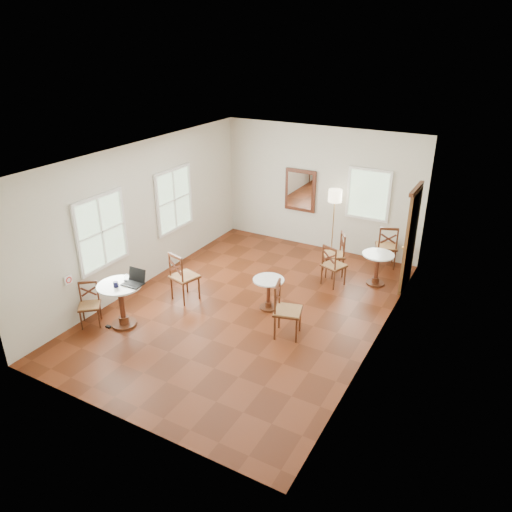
{
  "coord_description": "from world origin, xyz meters",
  "views": [
    {
      "loc": [
        4.14,
        -7.19,
        4.92
      ],
      "look_at": [
        0.0,
        0.3,
        1.0
      ],
      "focal_mm": 34.2,
      "sensor_mm": 36.0,
      "label": 1
    }
  ],
  "objects_px": {
    "cafe_table_near": "(121,300)",
    "chair_mid_a": "(333,265)",
    "chair_back_b": "(335,254)",
    "power_adapter": "(108,327)",
    "chair_near_b": "(89,305)",
    "mouse": "(126,281)",
    "floor_lamp": "(335,200)",
    "navy_mug": "(116,284)",
    "cafe_table_mid": "(268,290)",
    "chair_back_a": "(386,246)",
    "cafe_table_back": "(377,265)",
    "water_glass": "(126,277)",
    "laptop": "(135,280)",
    "chair_near_a": "(183,276)",
    "chair_mid_b": "(286,310)"
  },
  "relations": [
    {
      "from": "chair_near_b",
      "to": "chair_back_b",
      "type": "distance_m",
      "value": 5.21
    },
    {
      "from": "chair_near_b",
      "to": "mouse",
      "type": "relative_size",
      "value": 8.97
    },
    {
      "from": "chair_near_a",
      "to": "chair_near_b",
      "type": "distance_m",
      "value": 1.85
    },
    {
      "from": "chair_mid_b",
      "to": "chair_back_a",
      "type": "xyz_separation_m",
      "value": [
        0.77,
        3.65,
        -0.0
      ]
    },
    {
      "from": "chair_mid_b",
      "to": "chair_back_a",
      "type": "bearing_deg",
      "value": -27.05
    },
    {
      "from": "chair_mid_a",
      "to": "navy_mug",
      "type": "bearing_deg",
      "value": 71.89
    },
    {
      "from": "cafe_table_back",
      "to": "water_glass",
      "type": "relative_size",
      "value": 6.37
    },
    {
      "from": "cafe_table_near",
      "to": "laptop",
      "type": "xyz_separation_m",
      "value": [
        0.21,
        0.17,
        0.39
      ]
    },
    {
      "from": "mouse",
      "to": "navy_mug",
      "type": "relative_size",
      "value": 0.72
    },
    {
      "from": "floor_lamp",
      "to": "navy_mug",
      "type": "relative_size",
      "value": 13.03
    },
    {
      "from": "cafe_table_back",
      "to": "cafe_table_near",
      "type": "bearing_deg",
      "value": -133.04
    },
    {
      "from": "navy_mug",
      "to": "power_adapter",
      "type": "bearing_deg",
      "value": -150.07
    },
    {
      "from": "cafe_table_mid",
      "to": "chair_back_a",
      "type": "xyz_separation_m",
      "value": [
        1.48,
        2.98,
        0.11
      ]
    },
    {
      "from": "chair_back_a",
      "to": "floor_lamp",
      "type": "height_order",
      "value": "floor_lamp"
    },
    {
      "from": "cafe_table_near",
      "to": "navy_mug",
      "type": "distance_m",
      "value": 0.38
    },
    {
      "from": "chair_near_a",
      "to": "chair_mid_b",
      "type": "bearing_deg",
      "value": -168.66
    },
    {
      "from": "chair_back_b",
      "to": "navy_mug",
      "type": "xyz_separation_m",
      "value": [
        -2.62,
        -3.96,
        0.41
      ]
    },
    {
      "from": "power_adapter",
      "to": "chair_back_b",
      "type": "bearing_deg",
      "value": 55.23
    },
    {
      "from": "cafe_table_near",
      "to": "chair_mid_a",
      "type": "distance_m",
      "value": 4.37
    },
    {
      "from": "laptop",
      "to": "navy_mug",
      "type": "height_order",
      "value": "laptop"
    },
    {
      "from": "chair_near_b",
      "to": "mouse",
      "type": "distance_m",
      "value": 0.83
    },
    {
      "from": "cafe_table_back",
      "to": "chair_mid_b",
      "type": "height_order",
      "value": "chair_mid_b"
    },
    {
      "from": "chair_back_b",
      "to": "laptop",
      "type": "height_order",
      "value": "laptop"
    },
    {
      "from": "chair_back_b",
      "to": "chair_near_b",
      "type": "bearing_deg",
      "value": -68.85
    },
    {
      "from": "chair_near_b",
      "to": "chair_back_b",
      "type": "height_order",
      "value": "chair_back_b"
    },
    {
      "from": "chair_near_b",
      "to": "water_glass",
      "type": "distance_m",
      "value": 0.86
    },
    {
      "from": "cafe_table_back",
      "to": "chair_back_a",
      "type": "xyz_separation_m",
      "value": [
        -0.07,
        0.96,
        0.07
      ]
    },
    {
      "from": "cafe_table_back",
      "to": "laptop",
      "type": "xyz_separation_m",
      "value": [
        -3.38,
        -3.68,
        0.47
      ]
    },
    {
      "from": "cafe_table_near",
      "to": "chair_mid_a",
      "type": "relative_size",
      "value": 0.91
    },
    {
      "from": "cafe_table_near",
      "to": "navy_mug",
      "type": "height_order",
      "value": "navy_mug"
    },
    {
      "from": "chair_back_b",
      "to": "chair_mid_a",
      "type": "bearing_deg",
      "value": -14.12
    },
    {
      "from": "floor_lamp",
      "to": "chair_near_a",
      "type": "bearing_deg",
      "value": -117.55
    },
    {
      "from": "chair_mid_a",
      "to": "chair_back_b",
      "type": "relative_size",
      "value": 0.96
    },
    {
      "from": "chair_mid_b",
      "to": "laptop",
      "type": "height_order",
      "value": "laptop"
    },
    {
      "from": "floor_lamp",
      "to": "laptop",
      "type": "relative_size",
      "value": 4.47
    },
    {
      "from": "floor_lamp",
      "to": "power_adapter",
      "type": "relative_size",
      "value": 17.56
    },
    {
      "from": "cafe_table_mid",
      "to": "chair_near_b",
      "type": "height_order",
      "value": "chair_near_b"
    },
    {
      "from": "chair_mid_b",
      "to": "laptop",
      "type": "distance_m",
      "value": 2.75
    },
    {
      "from": "mouse",
      "to": "navy_mug",
      "type": "distance_m",
      "value": 0.23
    },
    {
      "from": "mouse",
      "to": "power_adapter",
      "type": "relative_size",
      "value": 0.98
    },
    {
      "from": "laptop",
      "to": "power_adapter",
      "type": "relative_size",
      "value": 3.93
    },
    {
      "from": "power_adapter",
      "to": "chair_back_a",
      "type": "bearing_deg",
      "value": 53.43
    },
    {
      "from": "power_adapter",
      "to": "navy_mug",
      "type": "bearing_deg",
      "value": 29.93
    },
    {
      "from": "cafe_table_mid",
      "to": "floor_lamp",
      "type": "relative_size",
      "value": 0.39
    },
    {
      "from": "chair_back_b",
      "to": "power_adapter",
      "type": "distance_m",
      "value": 4.99
    },
    {
      "from": "chair_back_b",
      "to": "water_glass",
      "type": "relative_size",
      "value": 8.74
    },
    {
      "from": "laptop",
      "to": "navy_mug",
      "type": "xyz_separation_m",
      "value": [
        -0.2,
        -0.26,
        -0.01
      ]
    },
    {
      "from": "chair_near_b",
      "to": "cafe_table_mid",
      "type": "bearing_deg",
      "value": -1.59
    },
    {
      "from": "chair_near_b",
      "to": "water_glass",
      "type": "xyz_separation_m",
      "value": [
        0.54,
        0.45,
        0.49
      ]
    },
    {
      "from": "cafe_table_near",
      "to": "cafe_table_mid",
      "type": "relative_size",
      "value": 1.32
    }
  ]
}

